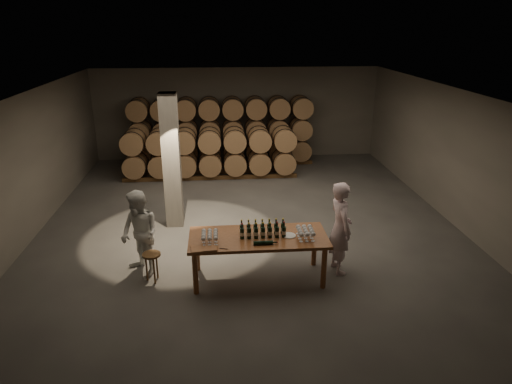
{
  "coord_description": "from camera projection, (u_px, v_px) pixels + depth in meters",
  "views": [
    {
      "loc": [
        -0.7,
        -10.18,
        4.68
      ],
      "look_at": [
        0.11,
        -0.66,
        1.1
      ],
      "focal_mm": 32.0,
      "sensor_mm": 36.0,
      "label": 1
    }
  ],
  "objects": [
    {
      "name": "room",
      "position": [
        172.0,
        162.0,
        10.68
      ],
      "size": [
        12.0,
        12.0,
        12.0
      ],
      "color": "#4C4947",
      "rests_on": "ground"
    },
    {
      "name": "tasting_table",
      "position": [
        258.0,
        241.0,
        8.59
      ],
      "size": [
        2.6,
        1.1,
        0.9
      ],
      "color": "brown",
      "rests_on": "ground"
    },
    {
      "name": "barrel_stack_back",
      "position": [
        221.0,
        130.0,
        15.58
      ],
      "size": [
        6.26,
        0.95,
        2.31
      ],
      "color": "brown",
      "rests_on": "ground"
    },
    {
      "name": "barrel_stack_front",
      "position": [
        210.0,
        152.0,
        14.38
      ],
      "size": [
        5.48,
        0.95,
        1.57
      ],
      "color": "brown",
      "rests_on": "ground"
    },
    {
      "name": "bottle_cluster",
      "position": [
        263.0,
        231.0,
        8.52
      ],
      "size": [
        0.86,
        0.23,
        0.32
      ],
      "color": "black",
      "rests_on": "tasting_table"
    },
    {
      "name": "lying_bottles",
      "position": [
        264.0,
        243.0,
        8.22
      ],
      "size": [
        0.44,
        0.07,
        0.07
      ],
      "color": "black",
      "rests_on": "tasting_table"
    },
    {
      "name": "glass_cluster_left",
      "position": [
        210.0,
        235.0,
        8.33
      ],
      "size": [
        0.3,
        0.41,
        0.17
      ],
      "color": "silver",
      "rests_on": "tasting_table"
    },
    {
      "name": "glass_cluster_right",
      "position": [
        306.0,
        231.0,
        8.47
      ],
      "size": [
        0.31,
        0.42,
        0.19
      ],
      "color": "silver",
      "rests_on": "tasting_table"
    },
    {
      "name": "plate",
      "position": [
        289.0,
        235.0,
        8.57
      ],
      "size": [
        0.27,
        0.27,
        0.02
      ],
      "primitive_type": "cylinder",
      "color": "white",
      "rests_on": "tasting_table"
    },
    {
      "name": "notebook_near",
      "position": [
        210.0,
        249.0,
        8.05
      ],
      "size": [
        0.26,
        0.22,
        0.03
      ],
      "primitive_type": "cube",
      "rotation": [
        0.0,
        0.0,
        0.07
      ],
      "color": "#9B5F38",
      "rests_on": "tasting_table"
    },
    {
      "name": "notebook_corner",
      "position": [
        197.0,
        249.0,
        8.06
      ],
      "size": [
        0.26,
        0.31,
        0.02
      ],
      "primitive_type": "cube",
      "rotation": [
        0.0,
        0.0,
        0.13
      ],
      "color": "#9B5F38",
      "rests_on": "tasting_table"
    },
    {
      "name": "pen",
      "position": [
        224.0,
        249.0,
        8.08
      ],
      "size": [
        0.15,
        0.05,
        0.01
      ],
      "primitive_type": "cylinder",
      "rotation": [
        0.0,
        1.57,
        -0.3
      ],
      "color": "black",
      "rests_on": "tasting_table"
    },
    {
      "name": "stool",
      "position": [
        152.0,
        259.0,
        8.62
      ],
      "size": [
        0.35,
        0.35,
        0.58
      ],
      "rotation": [
        0.0,
        0.0,
        0.39
      ],
      "color": "brown",
      "rests_on": "ground"
    },
    {
      "name": "person_man",
      "position": [
        340.0,
        228.0,
        8.83
      ],
      "size": [
        0.53,
        0.73,
        1.87
      ],
      "primitive_type": "imported",
      "rotation": [
        0.0,
        0.0,
        1.7
      ],
      "color": "silver",
      "rests_on": "ground"
    },
    {
      "name": "person_woman",
      "position": [
        140.0,
        234.0,
        8.75
      ],
      "size": [
        1.04,
        1.06,
        1.72
      ],
      "primitive_type": "imported",
      "rotation": [
        0.0,
        0.0,
        -0.85
      ],
      "color": "white",
      "rests_on": "ground"
    }
  ]
}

